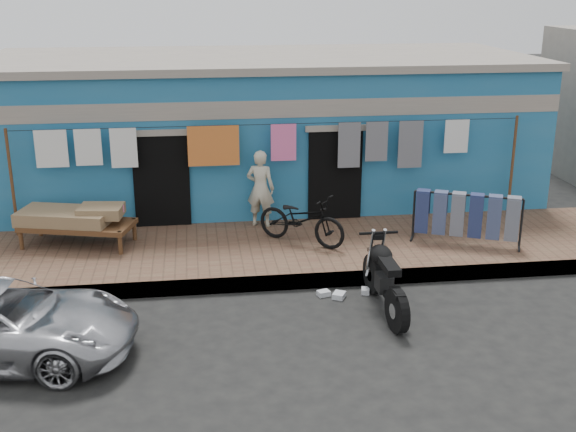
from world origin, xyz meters
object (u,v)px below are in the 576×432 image
Objects in this scene: seated_person at (260,188)px; bicycle at (302,214)px; motorcycle at (385,277)px; jeans_rack at (467,217)px; charpoy at (78,226)px.

bicycle is (0.66, -1.12, -0.20)m from seated_person.
motorcycle is at bearing -122.04° from bicycle.
seated_person is at bearing 113.17° from motorcycle.
motorcycle is 3.06m from jeans_rack.
motorcycle is (0.93, -2.57, -0.25)m from bicycle.
seated_person is 0.87× the size of motorcycle.
bicycle is 3.09m from jeans_rack.
seated_person is 4.03m from jeans_rack.
bicycle is 0.77× the size of charpoy.
charpoy is at bearing 121.60° from bicycle.
bicycle reaches higher than charpoy.
bicycle reaches higher than jeans_rack.
seated_person reaches higher than jeans_rack.
seated_person reaches higher than bicycle.
seated_person is at bearing 68.56° from bicycle.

